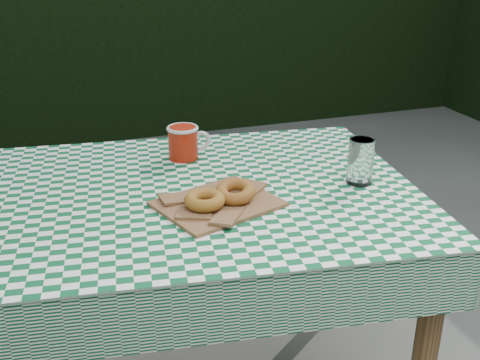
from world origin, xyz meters
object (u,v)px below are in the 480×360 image
at_px(paper_bag, 218,203).
at_px(coffee_mug, 183,143).
at_px(drinking_glass, 360,161).
at_px(table, 175,314).

bearing_deg(paper_bag, coffee_mug, 90.45).
xyz_separation_m(paper_bag, drinking_glass, (0.40, 0.01, 0.05)).
distance_m(coffee_mug, drinking_glass, 0.52).
relative_size(paper_bag, drinking_glass, 2.24).
xyz_separation_m(table, coffee_mug, (0.09, 0.23, 0.43)).
height_order(paper_bag, coffee_mug, coffee_mug).
bearing_deg(coffee_mug, drinking_glass, -39.78).
bearing_deg(drinking_glass, coffee_mug, 140.67).
distance_m(paper_bag, coffee_mug, 0.35).
height_order(paper_bag, drinking_glass, drinking_glass).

